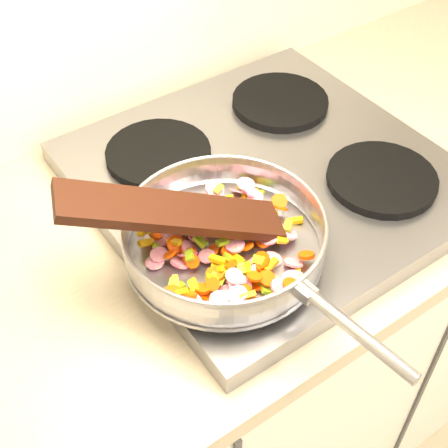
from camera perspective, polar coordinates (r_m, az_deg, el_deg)
cooktop at (r=1.12m, az=3.94°, el=4.24°), size 0.60×0.60×0.04m
grate_fl at (r=0.96m, az=2.55°, el=-2.20°), size 0.19×0.19×0.02m
grate_fr at (r=1.11m, az=14.24°, el=4.04°), size 0.19×0.19×0.02m
grate_bl at (r=1.13m, az=-6.02°, el=6.43°), size 0.19×0.19×0.02m
grate_br at (r=1.26m, az=5.16°, el=11.06°), size 0.19×0.19×0.02m
saute_pan at (r=0.92m, az=0.09°, el=-1.03°), size 0.35×0.51×0.06m
vegetable_heap at (r=0.93m, az=-0.11°, el=-1.88°), size 0.27×0.28×0.05m
wooden_spatula at (r=0.89m, az=-4.59°, el=1.12°), size 0.33×0.18×0.13m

